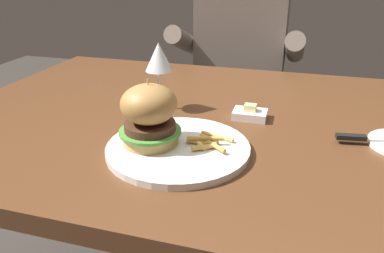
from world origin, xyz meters
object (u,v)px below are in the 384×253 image
object	(u,v)px
burger_sandwich	(149,115)
wine_glass	(159,60)
butter_dish	(250,114)
diner_person	(239,91)
table_knife	(379,139)
main_plate	(178,148)

from	to	relation	value
burger_sandwich	wine_glass	size ratio (longest dim) A/B	0.78
butter_dish	diner_person	size ratio (longest dim) A/B	0.07
burger_sandwich	diner_person	bearing A→B (deg)	88.24
burger_sandwich	table_knife	distance (m)	0.47
wine_glass	butter_dish	world-z (taller)	wine_glass
burger_sandwich	butter_dish	distance (m)	0.28
main_plate	table_knife	xyz separation A→B (m)	(0.39, 0.14, 0.01)
wine_glass	butter_dish	xyz separation A→B (m)	(0.23, -0.00, -0.12)
main_plate	burger_sandwich	xyz separation A→B (m)	(-0.06, -0.00, 0.07)
main_plate	table_knife	distance (m)	0.41
burger_sandwich	diner_person	distance (m)	0.97
wine_glass	butter_dish	distance (m)	0.26
burger_sandwich	table_knife	size ratio (longest dim) A/B	0.64
diner_person	table_knife	bearing A→B (deg)	-62.21
diner_person	butter_dish	bearing A→B (deg)	-78.90
wine_glass	butter_dish	size ratio (longest dim) A/B	2.12
table_knife	wine_glass	bearing A→B (deg)	171.99
table_knife	butter_dish	bearing A→B (deg)	165.98
butter_dish	diner_person	bearing A→B (deg)	101.10
burger_sandwich	wine_glass	bearing A→B (deg)	105.61
main_plate	table_knife	bearing A→B (deg)	19.96
butter_dish	diner_person	distance (m)	0.76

